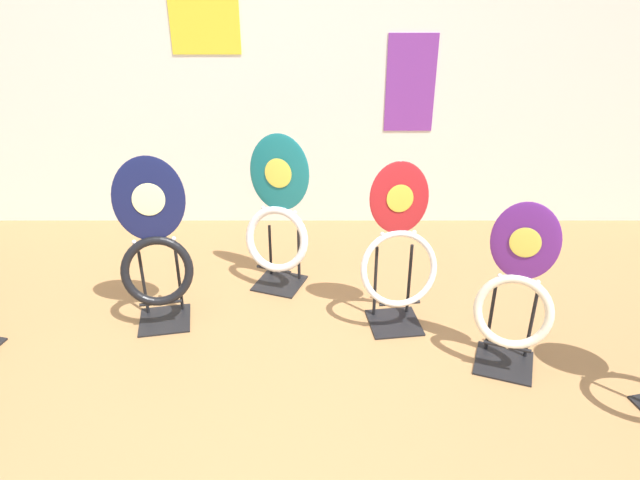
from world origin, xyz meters
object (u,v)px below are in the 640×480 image
toilet_seat_display_purple_note (517,296)px  toilet_seat_display_navy_moon (157,255)px  toilet_seat_display_teal_sax (279,221)px  toilet_seat_display_crimson_swirl (399,254)px

toilet_seat_display_purple_note → toilet_seat_display_navy_moon: (-1.82, 0.38, 0.01)m
toilet_seat_display_purple_note → toilet_seat_display_teal_sax: bearing=146.4°
toilet_seat_display_teal_sax → toilet_seat_display_crimson_swirl: 0.80m
toilet_seat_display_teal_sax → toilet_seat_display_navy_moon: bearing=-147.2°
toilet_seat_display_purple_note → toilet_seat_display_navy_moon: toilet_seat_display_navy_moon is taller
toilet_seat_display_navy_moon → toilet_seat_display_teal_sax: size_ratio=1.00×
toilet_seat_display_navy_moon → toilet_seat_display_teal_sax: (0.63, 0.41, 0.02)m
toilet_seat_display_purple_note → toilet_seat_display_navy_moon: bearing=168.1°
toilet_seat_display_purple_note → toilet_seat_display_crimson_swirl: (-0.52, 0.36, 0.03)m
toilet_seat_display_teal_sax → toilet_seat_display_crimson_swirl: size_ratio=1.03×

